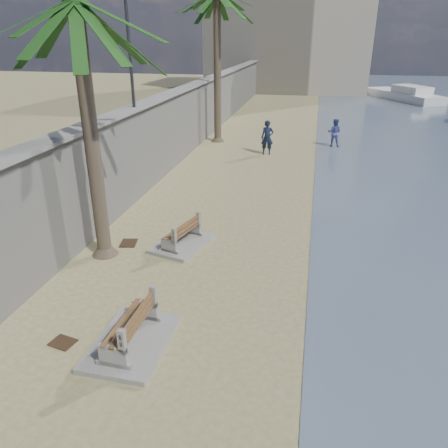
{
  "coord_description": "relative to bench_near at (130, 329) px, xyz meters",
  "views": [
    {
      "loc": [
        1.83,
        -4.26,
        6.21
      ],
      "look_at": [
        -0.5,
        7.0,
        1.2
      ],
      "focal_mm": 35.0,
      "sensor_mm": 36.0,
      "label": 1
    }
  ],
  "objects": [
    {
      "name": "seawall",
      "position": [
        -3.51,
        17.16,
        1.34
      ],
      "size": [
        0.45,
        70.0,
        3.5
      ],
      "primitive_type": "cube",
      "color": "gray",
      "rests_on": "ground_plane"
    },
    {
      "name": "wall_cap",
      "position": [
        -3.51,
        17.16,
        3.14
      ],
      "size": [
        0.8,
        70.0,
        0.12
      ],
      "primitive_type": "cube",
      "color": "gray",
      "rests_on": "seawall"
    },
    {
      "name": "end_building",
      "position": [
        -0.31,
        49.16,
        6.59
      ],
      "size": [
        18.0,
        12.0,
        14.0
      ],
      "primitive_type": "cube",
      "color": "#B7AA93",
      "rests_on": "ground_plane"
    },
    {
      "name": "bench_near",
      "position": [
        0.0,
        0.0,
        0.0
      ],
      "size": [
        1.58,
        2.27,
        0.93
      ],
      "color": "gray",
      "rests_on": "ground_plane"
    },
    {
      "name": "bench_far",
      "position": [
        -0.34,
        4.9,
        -0.04
      ],
      "size": [
        1.84,
        2.29,
        0.84
      ],
      "color": "gray",
      "rests_on": "ground_plane"
    },
    {
      "name": "palm_mid",
      "position": [
        -2.48,
        3.85,
        6.44
      ],
      "size": [
        5.0,
        5.0,
        7.84
      ],
      "color": "brown",
      "rests_on": "ground_plane"
    },
    {
      "name": "streetlight",
      "position": [
        -3.41,
        9.16,
        6.24
      ],
      "size": [
        0.28,
        0.28,
        5.12
      ],
      "color": "#2D2D33",
      "rests_on": "wall_cap"
    },
    {
      "name": "person_a",
      "position": [
        0.98,
        16.98,
        0.67
      ],
      "size": [
        0.82,
        0.59,
        2.15
      ],
      "primitive_type": "imported",
      "rotation": [
        0.0,
        0.0,
        0.08
      ],
      "color": "#121B33",
      "rests_on": "ground_plane"
    },
    {
      "name": "person_b",
      "position": [
        4.69,
        19.69,
        0.51
      ],
      "size": [
        0.96,
        0.79,
        1.83
      ],
      "primitive_type": "imported",
      "rotation": [
        0.0,
        0.0,
        3.02
      ],
      "color": "#495198",
      "rests_on": "ground_plane"
    },
    {
      "name": "yacht_far",
      "position": [
        12.15,
        41.92,
        -0.06
      ],
      "size": [
        6.83,
        9.7,
        1.5
      ],
      "primitive_type": null,
      "rotation": [
        0.0,
        0.0,
        2.06
      ],
      "color": "silver",
      "rests_on": "bay_water"
    },
    {
      "name": "debris_c",
      "position": [
        -2.08,
        4.69,
        -0.39
      ],
      "size": [
        0.61,
        0.71,
        0.03
      ],
      "primitive_type": "cube",
      "rotation": [
        0.0,
        0.0,
        1.77
      ],
      "color": "#382616",
      "rests_on": "ground_plane"
    },
    {
      "name": "debris_d",
      "position": [
        -1.51,
        -0.26,
        -0.39
      ],
      "size": [
        0.59,
        0.51,
        0.03
      ],
      "primitive_type": "cube",
      "rotation": [
        0.0,
        0.0,
        6.07
      ],
      "color": "#382616",
      "rests_on": "ground_plane"
    }
  ]
}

